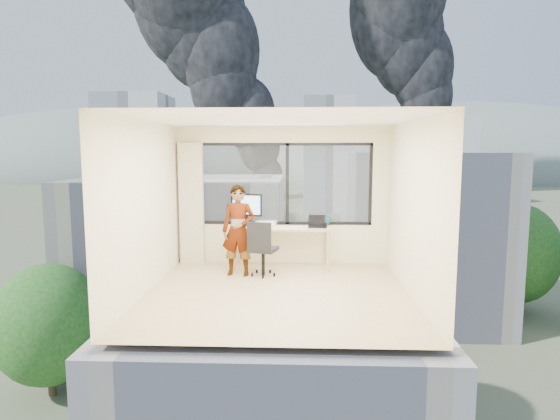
{
  "coord_description": "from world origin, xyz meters",
  "views": [
    {
      "loc": [
        0.32,
        -6.95,
        2.15
      ],
      "look_at": [
        0.0,
        1.0,
        1.15
      ],
      "focal_mm": 30.25,
      "sensor_mm": 36.0,
      "label": 1
    }
  ],
  "objects_px": {
    "desk": "(281,247)",
    "handbag": "(324,220)",
    "game_console": "(266,223)",
    "person": "(238,230)",
    "monitor": "(247,209)",
    "chair": "(263,248)",
    "laptop": "(317,222)"
  },
  "relations": [
    {
      "from": "monitor",
      "to": "chair",
      "type": "bearing_deg",
      "value": -49.53
    },
    {
      "from": "chair",
      "to": "laptop",
      "type": "distance_m",
      "value": 1.19
    },
    {
      "from": "laptop",
      "to": "handbag",
      "type": "xyz_separation_m",
      "value": [
        0.15,
        0.23,
        -0.0
      ]
    },
    {
      "from": "monitor",
      "to": "game_console",
      "type": "relative_size",
      "value": 1.81
    },
    {
      "from": "desk",
      "to": "laptop",
      "type": "bearing_deg",
      "value": -1.49
    },
    {
      "from": "chair",
      "to": "monitor",
      "type": "xyz_separation_m",
      "value": [
        -0.36,
        0.78,
        0.57
      ]
    },
    {
      "from": "chair",
      "to": "person",
      "type": "bearing_deg",
      "value": -167.93
    },
    {
      "from": "laptop",
      "to": "handbag",
      "type": "relative_size",
      "value": 1.26
    },
    {
      "from": "laptop",
      "to": "desk",
      "type": "bearing_deg",
      "value": -177.25
    },
    {
      "from": "monitor",
      "to": "desk",
      "type": "bearing_deg",
      "value": 4.22
    },
    {
      "from": "person",
      "to": "monitor",
      "type": "bearing_deg",
      "value": 90.4
    },
    {
      "from": "laptop",
      "to": "handbag",
      "type": "bearing_deg",
      "value": 61.12
    },
    {
      "from": "desk",
      "to": "handbag",
      "type": "xyz_separation_m",
      "value": [
        0.8,
        0.21,
        0.48
      ]
    },
    {
      "from": "game_console",
      "to": "chair",
      "type": "bearing_deg",
      "value": -68.51
    },
    {
      "from": "chair",
      "to": "game_console",
      "type": "distance_m",
      "value": 0.95
    },
    {
      "from": "desk",
      "to": "laptop",
      "type": "xyz_separation_m",
      "value": [
        0.65,
        -0.02,
        0.48
      ]
    },
    {
      "from": "person",
      "to": "desk",
      "type": "bearing_deg",
      "value": 46.23
    },
    {
      "from": "handbag",
      "to": "person",
      "type": "bearing_deg",
      "value": -172.26
    },
    {
      "from": "handbag",
      "to": "desk",
      "type": "bearing_deg",
      "value": 173.82
    },
    {
      "from": "desk",
      "to": "game_console",
      "type": "relative_size",
      "value": 5.31
    },
    {
      "from": "desk",
      "to": "handbag",
      "type": "bearing_deg",
      "value": 15.03
    },
    {
      "from": "person",
      "to": "monitor",
      "type": "relative_size",
      "value": 2.56
    },
    {
      "from": "chair",
      "to": "laptop",
      "type": "xyz_separation_m",
      "value": [
        0.94,
        0.63,
        0.36
      ]
    },
    {
      "from": "monitor",
      "to": "laptop",
      "type": "relative_size",
      "value": 1.87
    },
    {
      "from": "desk",
      "to": "person",
      "type": "distance_m",
      "value": 1.04
    },
    {
      "from": "desk",
      "to": "handbag",
      "type": "relative_size",
      "value": 6.9
    },
    {
      "from": "game_console",
      "to": "desk",
      "type": "bearing_deg",
      "value": -18.93
    },
    {
      "from": "game_console",
      "to": "person",
      "type": "bearing_deg",
      "value": -94.59
    },
    {
      "from": "person",
      "to": "handbag",
      "type": "distance_m",
      "value": 1.74
    },
    {
      "from": "desk",
      "to": "laptop",
      "type": "relative_size",
      "value": 5.48
    },
    {
      "from": "game_console",
      "to": "handbag",
      "type": "xyz_separation_m",
      "value": [
        1.09,
        -0.03,
        0.06
      ]
    },
    {
      "from": "chair",
      "to": "monitor",
      "type": "distance_m",
      "value": 1.03
    }
  ]
}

